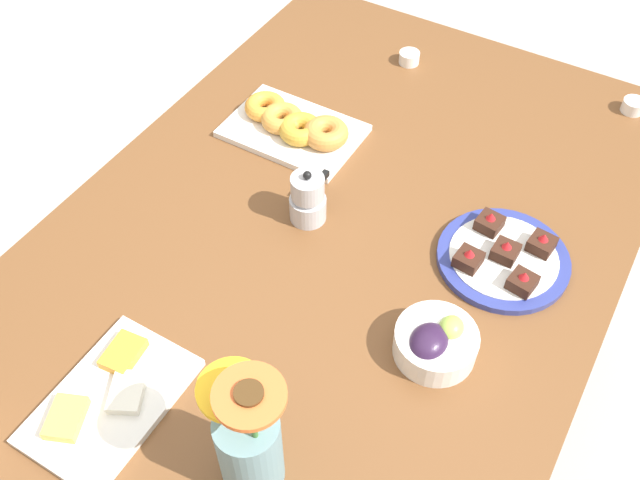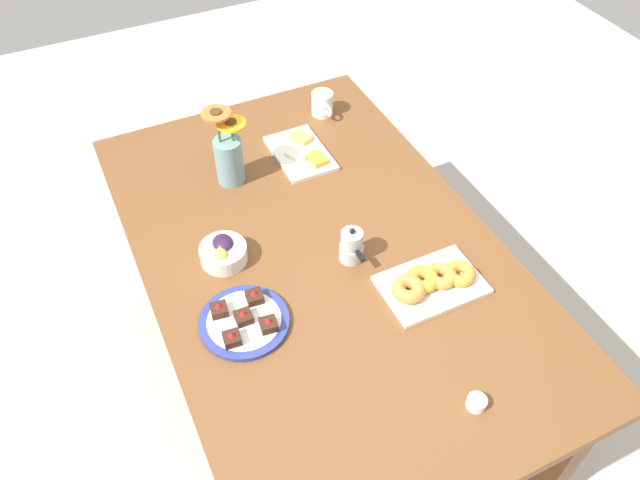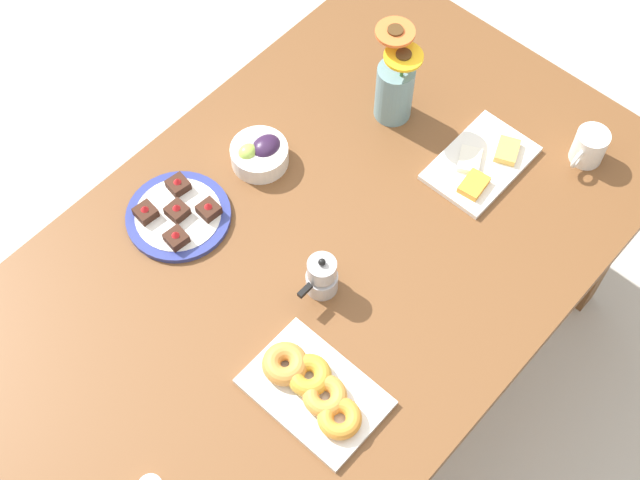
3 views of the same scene
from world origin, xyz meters
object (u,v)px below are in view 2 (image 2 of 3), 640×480
object	(u,v)px
dessert_plate	(244,321)
flower_vase	(229,156)
coffee_mug	(323,103)
cheese_platter	(301,152)
dining_table	(320,268)
jam_cup_honey	(477,402)
croissant_platter	(431,282)
grape_bowl	(223,252)
moka_pot	(352,246)

from	to	relation	value
dessert_plate	flower_vase	distance (m)	0.59
coffee_mug	cheese_platter	size ratio (longest dim) A/B	0.43
coffee_mug	flower_vase	distance (m)	0.47
dining_table	jam_cup_honey	xyz separation A→B (m)	(0.61, 0.12, 0.10)
dining_table	dessert_plate	world-z (taller)	dessert_plate
dessert_plate	coffee_mug	bearing A→B (deg)	142.02
croissant_platter	grape_bowl	bearing A→B (deg)	-125.63
jam_cup_honey	flower_vase	distance (m)	1.05
dessert_plate	moka_pot	size ratio (longest dim) A/B	2.01
jam_cup_honey	dessert_plate	size ratio (longest dim) A/B	0.20
grape_bowl	moka_pot	xyz separation A→B (m)	(0.15, 0.33, 0.02)
dining_table	coffee_mug	xyz separation A→B (m)	(-0.60, 0.30, 0.13)
croissant_platter	flower_vase	distance (m)	0.75
flower_vase	moka_pot	xyz separation A→B (m)	(0.47, 0.19, -0.05)
cheese_platter	dessert_plate	distance (m)	0.71
dessert_plate	dining_table	bearing A→B (deg)	117.58
flower_vase	dining_table	bearing A→B (deg)	17.44
moka_pot	jam_cup_honey	bearing A→B (deg)	5.34
coffee_mug	jam_cup_honey	bearing A→B (deg)	-8.45
moka_pot	cheese_platter	bearing A→B (deg)	172.53
grape_bowl	flower_vase	bearing A→B (deg)	156.55
jam_cup_honey	flower_vase	xyz separation A→B (m)	(-1.02, -0.24, 0.08)
dining_table	moka_pot	size ratio (longest dim) A/B	13.45
grape_bowl	dining_table	bearing A→B (deg)	72.23
dining_table	croissant_platter	xyz separation A→B (m)	(0.26, 0.21, 0.11)
dining_table	grape_bowl	world-z (taller)	grape_bowl
dessert_plate	flower_vase	xyz separation A→B (m)	(-0.56, 0.17, 0.08)
grape_bowl	jam_cup_honey	bearing A→B (deg)	28.74
dining_table	jam_cup_honey	world-z (taller)	jam_cup_honey
croissant_platter	coffee_mug	bearing A→B (deg)	174.47
flower_vase	moka_pot	distance (m)	0.51
jam_cup_honey	dessert_plate	xyz separation A→B (m)	(-0.46, -0.41, -0.00)
grape_bowl	croissant_platter	bearing A→B (deg)	54.37
jam_cup_honey	moka_pot	size ratio (longest dim) A/B	0.40
dining_table	cheese_platter	bearing A→B (deg)	162.76
dessert_plate	flower_vase	size ratio (longest dim) A/B	0.89
flower_vase	croissant_platter	bearing A→B (deg)	27.26
coffee_mug	croissant_platter	xyz separation A→B (m)	(0.86, -0.08, -0.02)
cheese_platter	flower_vase	world-z (taller)	flower_vase
cheese_platter	moka_pot	size ratio (longest dim) A/B	2.18
croissant_platter	flower_vase	bearing A→B (deg)	-152.74
jam_cup_honey	cheese_platter	bearing A→B (deg)	179.26
coffee_mug	cheese_platter	world-z (taller)	coffee_mug
dining_table	moka_pot	xyz separation A→B (m)	(0.07, 0.07, 0.13)
cheese_platter	dining_table	bearing A→B (deg)	-17.24
coffee_mug	croissant_platter	bearing A→B (deg)	-5.53
cheese_platter	moka_pot	distance (m)	0.50
coffee_mug	grape_bowl	size ratio (longest dim) A/B	0.83
grape_bowl	dessert_plate	bearing A→B (deg)	-6.79
grape_bowl	cheese_platter	xyz separation A→B (m)	(-0.34, 0.40, -0.02)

